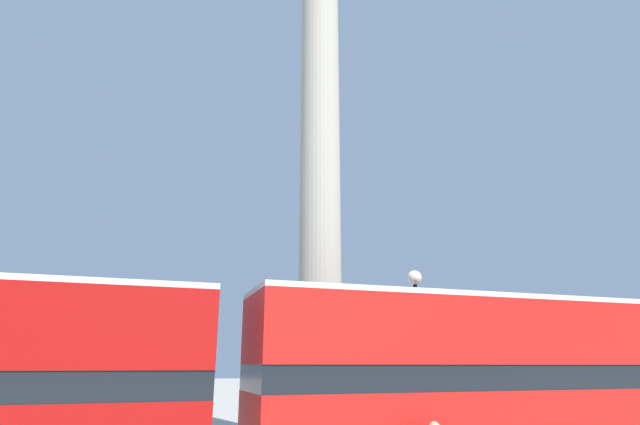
# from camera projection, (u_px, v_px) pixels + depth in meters

# --- Properties ---
(monument_column) EXTENTS (4.77, 4.77, 27.28)m
(monument_column) POSITION_uv_depth(u_px,v_px,m) (320.00, 182.00, 19.70)
(monument_column) COLOR #ADA593
(monument_column) RESTS_ON ground_plane
(bus_b) EXTENTS (11.36, 3.37, 4.33)m
(bus_b) POSITION_uv_depth(u_px,v_px,m) (479.00, 379.00, 12.07)
(bus_b) COLOR red
(bus_b) RESTS_ON ground_plane
(street_lamp) EXTENTS (0.51, 0.51, 5.91)m
(street_lamp) POSITION_uv_depth(u_px,v_px,m) (418.00, 333.00, 16.91)
(street_lamp) COLOR black
(street_lamp) RESTS_ON ground_plane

